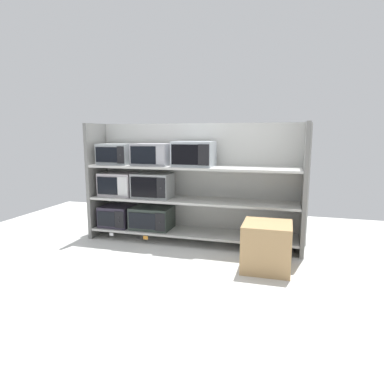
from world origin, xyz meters
name	(u,v)px	position (x,y,z in m)	size (l,w,h in m)	color
ground	(167,271)	(0.00, -1.00, -0.01)	(6.79, 6.00, 0.02)	silver
back_panel	(197,181)	(0.00, 0.28, 0.81)	(2.99, 0.04, 1.61)	#B2B2AD
upright_left	(97,180)	(-1.43, 0.00, 0.81)	(0.05, 0.52, 1.61)	slate
upright_right	(304,189)	(1.43, 0.00, 0.81)	(0.05, 0.52, 1.61)	slate
shelf_0	(192,232)	(0.00, 0.00, 0.14)	(2.79, 0.52, 0.03)	beige
microwave_0	(117,216)	(-1.12, 0.00, 0.30)	(0.43, 0.44, 0.29)	#2C2635
microwave_1	(152,218)	(-0.58, 0.00, 0.31)	(0.56, 0.42, 0.30)	#2B342F
price_tag_0	(111,234)	(-1.09, -0.26, 0.10)	(0.06, 0.00, 0.04)	white
price_tag_1	(146,238)	(-0.57, -0.26, 0.09)	(0.07, 0.00, 0.05)	orange
shelf_1	(192,200)	(0.00, 0.00, 0.58)	(2.79, 0.52, 0.03)	beige
microwave_2	(118,184)	(-1.10, 0.00, 0.76)	(0.48, 0.36, 0.32)	#BBB3B9
microwave_3	(153,185)	(-0.56, 0.00, 0.77)	(0.52, 0.38, 0.33)	#9BA0A1
shelf_2	(192,167)	(0.00, 0.00, 1.03)	(2.79, 0.52, 0.03)	beige
microwave_4	(116,154)	(-1.11, 0.00, 1.19)	(0.45, 0.37, 0.29)	#9AA2A5
microwave_5	(152,154)	(-0.56, 0.00, 1.19)	(0.50, 0.38, 0.29)	#A2A1A9
microwave_6	(194,154)	(0.03, 0.00, 1.21)	(0.52, 0.42, 0.33)	#B0B9C1
shipping_carton	(267,246)	(1.04, -0.67, 0.26)	(0.52, 0.52, 0.52)	tan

